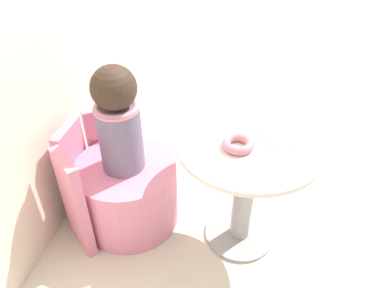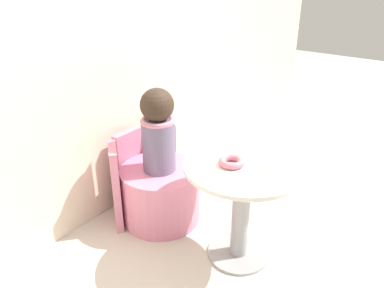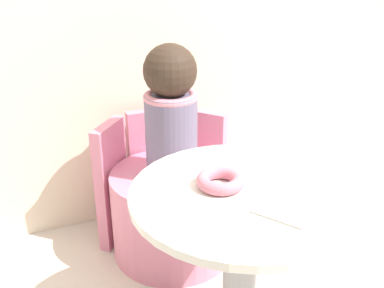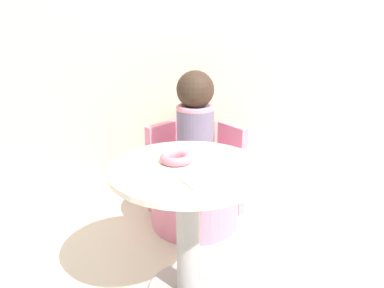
% 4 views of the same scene
% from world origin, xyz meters
% --- Properties ---
extents(round_table, '(0.67, 0.67, 0.64)m').
position_xyz_m(round_table, '(-0.08, 0.10, 0.45)').
color(round_table, '#99999E').
rests_on(round_table, ground_plane).
extents(tub_chair, '(0.54, 0.54, 0.39)m').
position_xyz_m(tub_chair, '(-0.08, 0.73, 0.20)').
color(tub_chair, pink).
rests_on(tub_chair, ground_plane).
extents(booth_backrest, '(0.64, 0.23, 0.59)m').
position_xyz_m(booth_backrest, '(-0.08, 0.95, 0.29)').
color(booth_backrest, pink).
rests_on(booth_backrest, ground_plane).
extents(child_figure, '(0.22, 0.22, 0.56)m').
position_xyz_m(child_figure, '(-0.08, 0.73, 0.68)').
color(child_figure, slate).
rests_on(child_figure, tub_chair).
extents(donut, '(0.14, 0.14, 0.04)m').
position_xyz_m(donut, '(-0.13, 0.15, 0.66)').
color(donut, pink).
rests_on(donut, round_table).
extents(paper_napkin, '(0.20, 0.20, 0.01)m').
position_xyz_m(paper_napkin, '(-0.02, -0.03, 0.64)').
color(paper_napkin, silver).
rests_on(paper_napkin, round_table).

